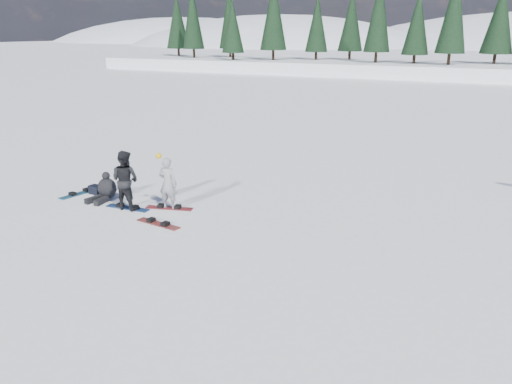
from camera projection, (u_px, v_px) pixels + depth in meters
ground at (166, 220)px, 14.84m from camera, size 420.00×420.00×0.00m
alpine_backdrop at (440, 85)px, 186.08m from camera, size 412.50×227.00×53.20m
snowboarder_woman at (168, 183)px, 15.55m from camera, size 0.66×0.48×1.82m
snowboarder_man at (125, 180)px, 15.54m from camera, size 0.93×0.73×1.88m
seated_rider at (106, 189)px, 16.62m from camera, size 0.69×1.11×0.93m
gear_bag at (96, 190)px, 17.19m from camera, size 0.47×0.34×0.30m
snowboard_woman at (169, 208)px, 15.81m from camera, size 1.52×0.67×0.03m
snowboard_man at (128, 208)px, 15.83m from camera, size 1.51×0.36×0.03m
snowboard_loose_a at (80, 193)px, 17.23m from camera, size 0.56×1.53×0.03m
snowboard_loose_b at (158, 224)px, 14.53m from camera, size 1.52×0.47×0.03m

